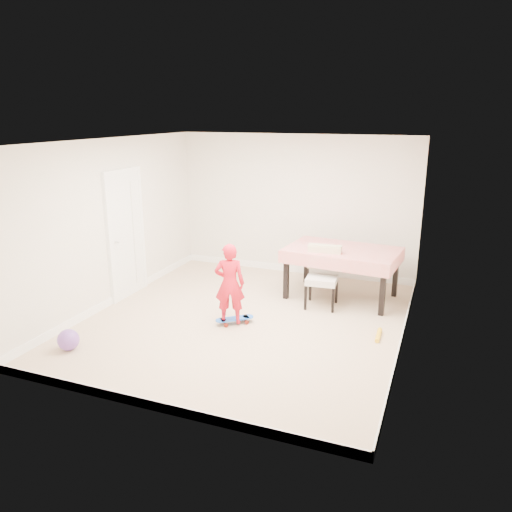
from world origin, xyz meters
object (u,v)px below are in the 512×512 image
at_px(dining_table, 341,273).
at_px(dining_chair, 322,278).
at_px(child, 230,286).
at_px(balloon, 68,340).
at_px(skateboard, 235,321).

xyz_separation_m(dining_table, dining_chair, (-0.20, -0.51, 0.06)).
distance_m(child, balloon, 2.25).
xyz_separation_m(dining_chair, child, (-1.06, -1.17, 0.11)).
relative_size(dining_chair, skateboard, 1.68).
bearing_deg(skateboard, dining_table, 12.90).
bearing_deg(child, dining_chair, -151.58).
distance_m(dining_chair, skateboard, 1.57).
bearing_deg(dining_chair, skateboard, -137.33).
relative_size(dining_table, balloon, 6.34).
bearing_deg(child, dining_table, -146.34).
height_order(dining_chair, child, child).
relative_size(child, balloon, 4.22).
bearing_deg(dining_table, dining_chair, -105.84).
height_order(dining_table, dining_chair, dining_chair).
distance_m(dining_table, balloon, 4.30).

